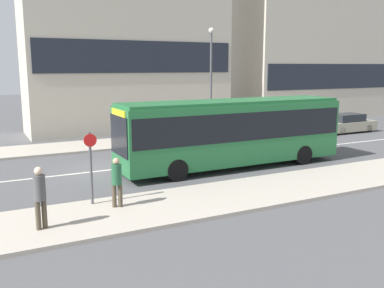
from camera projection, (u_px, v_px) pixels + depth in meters
name	position (u px, v px, depth m)	size (l,w,h in m)	color
ground_plane	(107.00, 170.00, 20.05)	(120.00, 120.00, 0.00)	#4F4F51
sidewalk_near	(159.00, 207.00, 14.56)	(44.00, 3.50, 0.13)	#B2A899
sidewalk_far	(78.00, 147.00, 25.51)	(44.00, 3.50, 0.13)	#B2A899
lane_centerline	(107.00, 170.00, 20.05)	(41.80, 0.16, 0.01)	silver
apartment_block_right_tower	(314.00, 42.00, 40.95)	(16.61, 6.88, 14.20)	beige
city_bus	(232.00, 129.00, 20.34)	(11.17, 2.53, 3.23)	#236B38
parked_car_0	(292.00, 128.00, 29.11)	(4.57, 1.82, 1.41)	navy
parked_car_1	(347.00, 124.00, 31.42)	(4.35, 1.72, 1.37)	#A39E84
pedestrian_near_stop	(40.00, 194.00, 12.30)	(0.34, 0.34, 1.86)	#4C4233
pedestrian_down_pavement	(117.00, 179.00, 14.27)	(0.34, 0.34, 1.69)	#4C4233
bus_stop_sign	(91.00, 162.00, 14.47)	(0.44, 0.12, 2.51)	#4C4C51
street_lamp	(211.00, 72.00, 27.57)	(0.36, 0.36, 7.09)	#4C4C51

